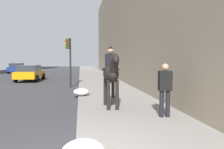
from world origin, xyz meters
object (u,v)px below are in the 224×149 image
at_px(traffic_light_near_curb, 69,54).
at_px(car_mid_lane, 30,73).
at_px(mounted_horse_near, 111,73).
at_px(car_near_lane, 17,68).
at_px(pedestrian_greeting, 165,86).

bearing_deg(traffic_light_near_curb, car_mid_lane, 35.53).
distance_m(mounted_horse_near, car_near_lane, 27.11).
bearing_deg(pedestrian_greeting, traffic_light_near_curb, 25.40).
height_order(mounted_horse_near, car_mid_lane, mounted_horse_near).
bearing_deg(car_mid_lane, car_near_lane, 22.67).
bearing_deg(pedestrian_greeting, mounted_horse_near, 47.73).
height_order(pedestrian_greeting, car_near_lane, pedestrian_greeting).
bearing_deg(mounted_horse_near, car_near_lane, -158.77).
relative_size(pedestrian_greeting, car_near_lane, 0.43).
relative_size(mounted_horse_near, traffic_light_near_curb, 0.68).
xyz_separation_m(car_near_lane, car_mid_lane, (-12.54, -4.52, 0.01)).
xyz_separation_m(pedestrian_greeting, car_mid_lane, (14.15, 7.17, -0.34)).
relative_size(pedestrian_greeting, traffic_light_near_curb, 0.50).
bearing_deg(car_mid_lane, mounted_horse_near, -152.86).
distance_m(mounted_horse_near, car_mid_lane, 13.81).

